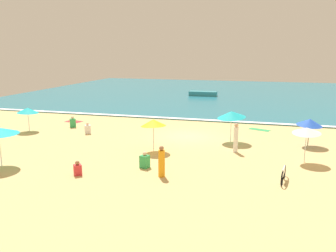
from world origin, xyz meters
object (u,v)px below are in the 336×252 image
at_px(beachgoer_5, 88,129).
at_px(beachgoer_0, 73,122).
at_px(beach_umbrella_0, 28,110).
at_px(beach_umbrella_3, 310,122).
at_px(beach_umbrella_2, 307,130).
at_px(beach_umbrella_4, 231,114).
at_px(beach_umbrella_1, 153,123).
at_px(parked_bicycle, 283,174).
at_px(beachgoer_2, 145,161).
at_px(small_boat_0, 203,94).
at_px(beachgoer_1, 78,169).
at_px(beachgoer_3, 236,138).
at_px(beachgoer_4, 162,162).

bearing_deg(beachgoer_5, beachgoer_0, 143.31).
relative_size(beach_umbrella_0, beach_umbrella_3, 0.94).
relative_size(beach_umbrella_2, beach_umbrella_4, 0.76).
xyz_separation_m(beach_umbrella_0, beach_umbrella_1, (11.55, -2.70, 0.17)).
xyz_separation_m(parked_bicycle, beachgoer_2, (-7.39, 0.12, 0.01)).
height_order(beachgoer_0, small_boat_0, beachgoer_0).
height_order(beach_umbrella_2, beachgoer_1, beach_umbrella_2).
relative_size(beach_umbrella_0, beachgoer_5, 2.59).
bearing_deg(beachgoer_5, beachgoer_2, -42.61).
relative_size(beachgoer_2, beachgoer_3, 0.49).
xyz_separation_m(beachgoer_4, beachgoer_5, (-8.39, 7.61, -0.41)).
height_order(beach_umbrella_0, beach_umbrella_2, beach_umbrella_2).
distance_m(beach_umbrella_2, small_boat_0, 30.01).
bearing_deg(beach_umbrella_1, beach_umbrella_3, 22.14).
height_order(beach_umbrella_0, beachgoer_0, beach_umbrella_0).
xyz_separation_m(parked_bicycle, beachgoer_0, (-16.84, 8.39, 0.03)).
bearing_deg(beachgoer_1, beach_umbrella_0, 138.36).
bearing_deg(beachgoer_1, beach_umbrella_4, 52.00).
height_order(beach_umbrella_1, beachgoer_3, beach_umbrella_1).
xyz_separation_m(parked_bicycle, beachgoer_4, (-6.07, -0.99, 0.40)).
height_order(beach_umbrella_2, parked_bicycle, beach_umbrella_2).
bearing_deg(beach_umbrella_2, beachgoer_2, -158.39).
bearing_deg(beachgoer_1, beach_umbrella_1, 65.46).
relative_size(beach_umbrella_1, parked_bicycle, 1.30).
relative_size(beachgoer_0, beachgoer_2, 1.03).
bearing_deg(beachgoer_3, beach_umbrella_3, 31.69).
distance_m(beach_umbrella_0, beachgoer_5, 5.24).
xyz_separation_m(beach_umbrella_1, beach_umbrella_4, (4.62, 3.68, 0.12)).
xyz_separation_m(beachgoer_3, beachgoer_4, (-3.32, -5.54, -0.16)).
height_order(beach_umbrella_2, beach_umbrella_4, beach_umbrella_4).
bearing_deg(beachgoer_1, beach_umbrella_2, 25.23).
xyz_separation_m(beach_umbrella_2, beach_umbrella_4, (-4.66, 3.53, 0.09)).
distance_m(beachgoer_2, beachgoer_4, 1.76).
bearing_deg(beach_umbrella_2, small_boat_0, 111.46).
height_order(beachgoer_4, beachgoer_5, beachgoer_4).
bearing_deg(beach_umbrella_1, beach_umbrella_0, 166.83).
distance_m(beach_umbrella_0, beachgoer_0, 3.73).
height_order(beach_umbrella_2, beach_umbrella_3, beach_umbrella_2).
bearing_deg(beachgoer_2, parked_bicycle, -0.90).
bearing_deg(beach_umbrella_0, beach_umbrella_2, -7.00).
distance_m(beach_umbrella_1, beachgoer_2, 3.67).
relative_size(beach_umbrella_3, beachgoer_2, 2.60).
xyz_separation_m(beachgoer_2, small_boat_0, (-2.24, 31.35, 0.02)).
height_order(beachgoer_1, beachgoer_2, beachgoer_2).
height_order(beachgoer_3, beachgoer_4, beachgoer_3).
xyz_separation_m(beach_umbrella_1, beach_umbrella_2, (9.28, 0.15, 0.03)).
relative_size(beach_umbrella_3, beachgoer_4, 1.47).
xyz_separation_m(beach_umbrella_4, parked_bicycle, (3.33, -7.11, -1.62)).
distance_m(beachgoer_0, beachgoer_4, 14.28).
xyz_separation_m(beach_umbrella_0, parked_bicycle, (19.50, -6.13, -1.33)).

